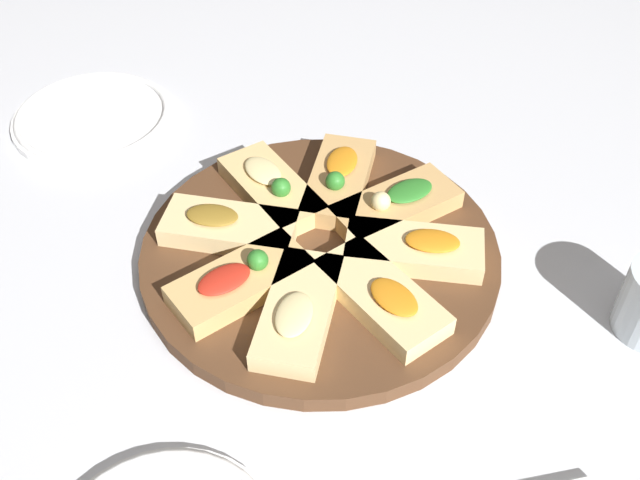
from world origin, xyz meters
name	(u,v)px	position (x,y,z in m)	size (l,w,h in m)	color
ground_plane	(320,260)	(0.00, 0.00, 0.00)	(3.00, 3.00, 0.00)	silver
serving_board	(320,254)	(0.00, 0.00, 0.01)	(0.39, 0.39, 0.02)	#51331E
focaccia_slice_0	(396,205)	(0.06, -0.08, 0.03)	(0.14, 0.16, 0.04)	tan
focaccia_slice_1	(339,180)	(0.10, -0.01, 0.03)	(0.15, 0.08, 0.04)	tan
focaccia_slice_2	(272,188)	(0.08, 0.06, 0.03)	(0.16, 0.14, 0.04)	#DBB775
focaccia_slice_3	(228,227)	(0.01, 0.10, 0.03)	(0.08, 0.15, 0.03)	#E5C689
focaccia_slice_4	(240,280)	(-0.07, 0.08, 0.03)	(0.14, 0.15, 0.04)	tan
focaccia_slice_5	(298,311)	(-0.10, 0.01, 0.03)	(0.15, 0.08, 0.03)	#E5C689
focaccia_slice_6	(382,296)	(-0.08, -0.07, 0.03)	(0.15, 0.15, 0.03)	#E5C689
focaccia_slice_7	(415,249)	(-0.01, -0.10, 0.03)	(0.07, 0.15, 0.03)	#E5C689
plate_right	(93,117)	(0.24, 0.33, 0.01)	(0.22, 0.22, 0.02)	white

